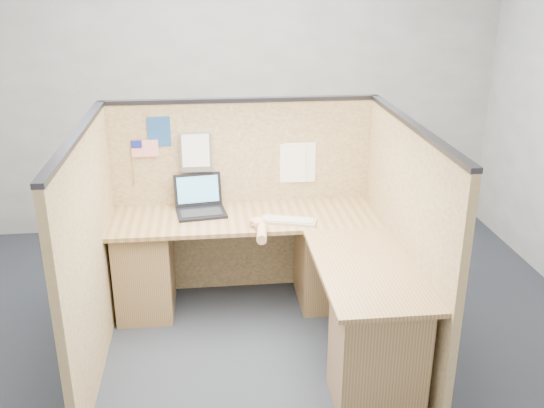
{
  "coord_description": "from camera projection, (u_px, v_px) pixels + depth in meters",
  "views": [
    {
      "loc": [
        -0.25,
        -3.39,
        2.4
      ],
      "look_at": [
        0.17,
        0.5,
        0.89
      ],
      "focal_mm": 40.0,
      "sensor_mm": 36.0,
      "label": 1
    }
  ],
  "objects": [
    {
      "name": "floor",
      "position": [
        254.0,
        356.0,
        4.03
      ],
      "size": [
        5.0,
        5.0,
        0.0
      ],
      "primitive_type": "plane",
      "color": "black",
      "rests_on": "ground"
    },
    {
      "name": "paper_left",
      "position": [
        299.0,
        163.0,
        4.6
      ],
      "size": [
        0.24,
        0.01,
        0.31
      ],
      "primitive_type": "cube",
      "rotation": [
        0.0,
        0.0,
        -0.01
      ],
      "color": "white",
      "rests_on": "cubicle_partitions"
    },
    {
      "name": "wall_back",
      "position": [
        233.0,
        85.0,
        5.61
      ],
      "size": [
        5.0,
        0.0,
        5.0
      ],
      "primitive_type": "plane",
      "rotation": [
        1.57,
        0.0,
        0.0
      ],
      "color": "gray",
      "rests_on": "floor"
    },
    {
      "name": "file_holder",
      "position": [
        196.0,
        152.0,
        4.45
      ],
      "size": [
        0.23,
        0.05,
        0.29
      ],
      "color": "slate",
      "rests_on": "cubicle_partitions"
    },
    {
      "name": "laptop",
      "position": [
        201.0,
        203.0,
        4.47
      ],
      "size": [
        0.38,
        0.38,
        0.25
      ],
      "rotation": [
        0.0,
        0.0,
        0.13
      ],
      "color": "black",
      "rests_on": "l_desk"
    },
    {
      "name": "mouse",
      "position": [
        257.0,
        224.0,
        4.2
      ],
      "size": [
        0.1,
        0.06,
        0.04
      ],
      "primitive_type": "ellipsoid",
      "rotation": [
        0.0,
        0.0,
        -0.02
      ],
      "color": "silver",
      "rests_on": "l_desk"
    },
    {
      "name": "paper_right",
      "position": [
        290.0,
        163.0,
        4.59
      ],
      "size": [
        0.23,
        0.03,
        0.3
      ],
      "primitive_type": "cube",
      "rotation": [
        0.0,
        0.0,
        -0.1
      ],
      "color": "white",
      "rests_on": "cubicle_partitions"
    },
    {
      "name": "blue_poster",
      "position": [
        159.0,
        132.0,
        4.4
      ],
      "size": [
        0.17,
        0.02,
        0.22
      ],
      "primitive_type": "cube",
      "rotation": [
        0.0,
        0.0,
        0.08
      ],
      "color": "navy",
      "rests_on": "cubicle_partitions"
    },
    {
      "name": "l_desk",
      "position": [
        277.0,
        282.0,
        4.17
      ],
      "size": [
        1.95,
        1.75,
        0.73
      ],
      "color": "brown",
      "rests_on": "floor"
    },
    {
      "name": "cubicle_partitions",
      "position": [
        248.0,
        225.0,
        4.15
      ],
      "size": [
        2.06,
        1.83,
        1.53
      ],
      "color": "brown",
      "rests_on": "floor"
    },
    {
      "name": "american_flag",
      "position": [
        142.0,
        150.0,
        4.42
      ],
      "size": [
        0.2,
        0.01,
        0.34
      ],
      "color": "olive",
      "rests_on": "cubicle_partitions"
    },
    {
      "name": "hand_forearm",
      "position": [
        260.0,
        229.0,
        4.08
      ],
      "size": [
        0.1,
        0.36,
        0.08
      ],
      "color": "tan",
      "rests_on": "l_desk"
    },
    {
      "name": "keyboard",
      "position": [
        288.0,
        221.0,
        4.28
      ],
      "size": [
        0.42,
        0.24,
        0.03
      ],
      "rotation": [
        0.0,
        0.0,
        -0.29
      ],
      "color": "gray",
      "rests_on": "l_desk"
    }
  ]
}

